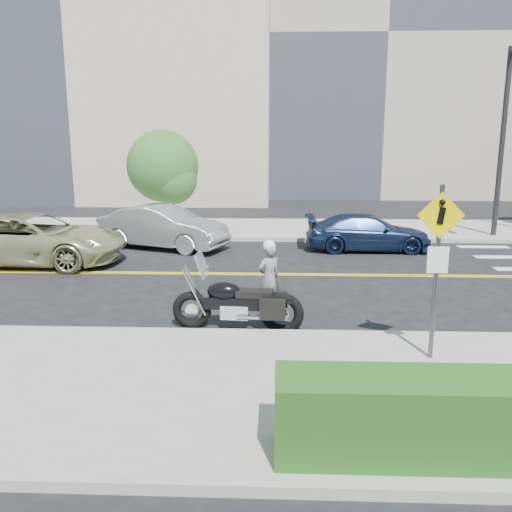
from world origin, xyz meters
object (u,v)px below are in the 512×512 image
object	(u,v)px
pedestrian_sign	(438,256)
motorcycle	(238,292)
motorcyclist	(269,276)
parked_car_silver	(163,227)
suv	(32,239)
parked_car_blue	(368,233)

from	to	relation	value
pedestrian_sign	motorcycle	world-z (taller)	pedestrian_sign
pedestrian_sign	motorcyclist	bearing A→B (deg)	134.10
motorcycle	parked_car_silver	distance (m)	8.86
motorcyclist	suv	xyz separation A→B (m)	(-7.47, 4.43, -0.03)
motorcyclist	parked_car_silver	world-z (taller)	motorcyclist
motorcycle	parked_car_silver	size ratio (longest dim) A/B	0.57
motorcyclist	motorcycle	world-z (taller)	motorcyclist
pedestrian_sign	suv	world-z (taller)	pedestrian_sign
suv	pedestrian_sign	bearing A→B (deg)	-123.32
parked_car_blue	motorcycle	bearing A→B (deg)	153.47
motorcycle	suv	size ratio (longest dim) A/B	0.46
pedestrian_sign	parked_car_blue	xyz separation A→B (m)	(0.50, 9.89, -1.33)
parked_car_blue	pedestrian_sign	bearing A→B (deg)	176.54
suv	motorcycle	bearing A→B (deg)	-127.39
motorcycle	parked_car_silver	world-z (taller)	motorcycle
motorcycle	pedestrian_sign	bearing A→B (deg)	-21.81
suv	parked_car_blue	xyz separation A→B (m)	(10.83, 2.50, -0.16)
pedestrian_sign	motorcycle	xyz separation A→B (m)	(-3.48, 1.71, -1.16)
motorcyclist	parked_car_silver	xyz separation A→B (m)	(-3.89, 6.99, -0.06)
pedestrian_sign	suv	distance (m)	12.76
pedestrian_sign	motorcycle	size ratio (longest dim) A/B	1.14
pedestrian_sign	suv	bearing A→B (deg)	144.45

